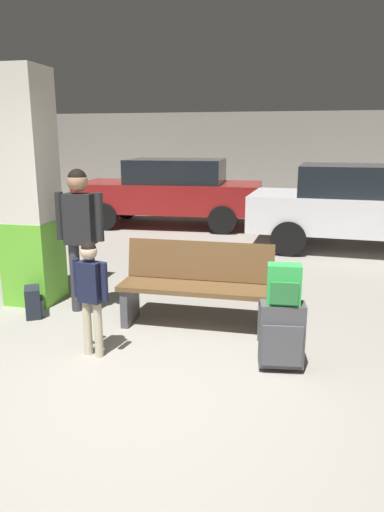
{
  "coord_description": "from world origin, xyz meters",
  "views": [
    {
      "loc": [
        1.09,
        -3.05,
        1.95
      ],
      "look_at": [
        0.13,
        1.3,
        0.85
      ],
      "focal_mm": 33.26,
      "sensor_mm": 36.0,
      "label": 1
    }
  ],
  "objects_px": {
    "adult": "(80,226)",
    "child": "(91,287)",
    "bench": "(196,286)",
    "structural_pillar": "(28,190)",
    "parked_car_near": "(366,206)",
    "backpack_dark_floor": "(34,302)",
    "parked_car_far": "(172,191)",
    "suitcase": "(282,335)",
    "backpack_bright": "(284,285)"
  },
  "relations": [
    {
      "from": "suitcase",
      "to": "backpack_bright",
      "type": "height_order",
      "value": "backpack_bright"
    },
    {
      "from": "backpack_bright",
      "to": "child",
      "type": "height_order",
      "value": "child"
    },
    {
      "from": "adult",
      "to": "backpack_dark_floor",
      "type": "distance_m",
      "value": 1.01
    },
    {
      "from": "adult",
      "to": "backpack_dark_floor",
      "type": "relative_size",
      "value": 4.82
    },
    {
      "from": "adult",
      "to": "parked_car_far",
      "type": "bearing_deg",
      "value": 94.43
    },
    {
      "from": "bench",
      "to": "parked_car_far",
      "type": "relative_size",
      "value": 0.38
    },
    {
      "from": "structural_pillar",
      "to": "bench",
      "type": "height_order",
      "value": "structural_pillar"
    },
    {
      "from": "bench",
      "to": "adult",
      "type": "bearing_deg",
      "value": 173.96
    },
    {
      "from": "suitcase",
      "to": "structural_pillar",
      "type": "bearing_deg",
      "value": 158.44
    },
    {
      "from": "parked_car_near",
      "to": "bench",
      "type": "bearing_deg",
      "value": -118.05
    },
    {
      "from": "backpack_dark_floor",
      "to": "suitcase",
      "type": "bearing_deg",
      "value": -13.95
    },
    {
      "from": "bench",
      "to": "parked_car_far",
      "type": "xyz_separation_m",
      "value": [
        -1.8,
        5.81,
        0.36
      ]
    },
    {
      "from": "child",
      "to": "backpack_dark_floor",
      "type": "height_order",
      "value": "child"
    },
    {
      "from": "structural_pillar",
      "to": "suitcase",
      "type": "bearing_deg",
      "value": -21.56
    },
    {
      "from": "backpack_dark_floor",
      "to": "parked_car_near",
      "type": "relative_size",
      "value": 0.08
    },
    {
      "from": "adult",
      "to": "backpack_dark_floor",
      "type": "height_order",
      "value": "adult"
    },
    {
      "from": "structural_pillar",
      "to": "child",
      "type": "bearing_deg",
      "value": -44.1
    },
    {
      "from": "child",
      "to": "parked_car_near",
      "type": "height_order",
      "value": "parked_car_near"
    },
    {
      "from": "bench",
      "to": "adult",
      "type": "relative_size",
      "value": 0.98
    },
    {
      "from": "parked_car_far",
      "to": "bench",
      "type": "bearing_deg",
      "value": -72.77
    },
    {
      "from": "backpack_bright",
      "to": "backpack_dark_floor",
      "type": "distance_m",
      "value": 2.91
    },
    {
      "from": "backpack_bright",
      "to": "child",
      "type": "bearing_deg",
      "value": -176.98
    },
    {
      "from": "structural_pillar",
      "to": "backpack_bright",
      "type": "distance_m",
      "value": 3.31
    },
    {
      "from": "bench",
      "to": "backpack_bright",
      "type": "xyz_separation_m",
      "value": [
        0.92,
        -0.83,
        0.33
      ]
    },
    {
      "from": "structural_pillar",
      "to": "bench",
      "type": "xyz_separation_m",
      "value": [
        2.1,
        -0.37,
        -0.92
      ]
    },
    {
      "from": "backpack_dark_floor",
      "to": "parked_car_far",
      "type": "height_order",
      "value": "parked_car_far"
    },
    {
      "from": "adult",
      "to": "bench",
      "type": "bearing_deg",
      "value": -6.04
    },
    {
      "from": "adult",
      "to": "suitcase",
      "type": "bearing_deg",
      "value": -23.06
    },
    {
      "from": "bench",
      "to": "parked_car_near",
      "type": "xyz_separation_m",
      "value": [
        2.2,
        4.13,
        0.36
      ]
    },
    {
      "from": "child",
      "to": "suitcase",
      "type": "bearing_deg",
      "value": 3.03
    },
    {
      "from": "child",
      "to": "parked_car_near",
      "type": "bearing_deg",
      "value": 59.49
    },
    {
      "from": "backpack_bright",
      "to": "parked_car_near",
      "type": "relative_size",
      "value": 0.08
    },
    {
      "from": "backpack_dark_floor",
      "to": "parked_car_near",
      "type": "height_order",
      "value": "parked_car_near"
    },
    {
      "from": "backpack_dark_floor",
      "to": "parked_car_far",
      "type": "distance_m",
      "value": 5.98
    },
    {
      "from": "child",
      "to": "backpack_bright",
      "type": "bearing_deg",
      "value": 3.02
    },
    {
      "from": "adult",
      "to": "child",
      "type": "bearing_deg",
      "value": -61.1
    },
    {
      "from": "backpack_dark_floor",
      "to": "structural_pillar",
      "type": "bearing_deg",
      "value": 117.18
    },
    {
      "from": "backpack_dark_floor",
      "to": "parked_car_far",
      "type": "bearing_deg",
      "value": 89.61
    },
    {
      "from": "suitcase",
      "to": "parked_car_near",
      "type": "bearing_deg",
      "value": 75.58
    },
    {
      "from": "suitcase",
      "to": "parked_car_far",
      "type": "height_order",
      "value": "parked_car_far"
    },
    {
      "from": "bench",
      "to": "adult",
      "type": "distance_m",
      "value": 1.48
    },
    {
      "from": "parked_car_near",
      "to": "adult",
      "type": "bearing_deg",
      "value": -131.8
    },
    {
      "from": "adult",
      "to": "parked_car_near",
      "type": "distance_m",
      "value": 5.35
    },
    {
      "from": "bench",
      "to": "backpack_dark_floor",
      "type": "height_order",
      "value": "bench"
    },
    {
      "from": "parked_car_far",
      "to": "adult",
      "type": "bearing_deg",
      "value": -85.57
    },
    {
      "from": "bench",
      "to": "child",
      "type": "height_order",
      "value": "child"
    },
    {
      "from": "suitcase",
      "to": "child",
      "type": "xyz_separation_m",
      "value": [
        -1.7,
        -0.09,
        0.34
      ]
    },
    {
      "from": "bench",
      "to": "structural_pillar",
      "type": "bearing_deg",
      "value": 170.11
    },
    {
      "from": "bench",
      "to": "suitcase",
      "type": "distance_m",
      "value": 1.25
    },
    {
      "from": "structural_pillar",
      "to": "parked_car_near",
      "type": "bearing_deg",
      "value": 41.17
    }
  ]
}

